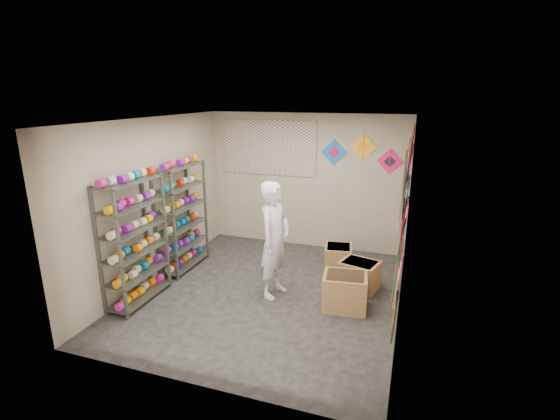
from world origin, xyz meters
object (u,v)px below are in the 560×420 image
(shopkeeper, at_px, (275,240))
(carton_c, at_px, (338,258))
(shelf_rack_front, at_px, (135,242))
(shelf_rack_back, at_px, (182,217))
(carton_b, at_px, (359,276))
(carton_a, at_px, (345,291))

(shopkeeper, height_order, carton_c, shopkeeper)
(shopkeeper, bearing_deg, shelf_rack_front, 125.04)
(shopkeeper, bearing_deg, carton_c, -21.34)
(shelf_rack_back, relative_size, carton_b, 3.28)
(carton_a, height_order, carton_b, carton_a)
(shelf_rack_front, distance_m, shelf_rack_back, 1.30)
(shelf_rack_front, xyz_separation_m, shopkeeper, (1.89, 0.85, -0.04))
(carton_b, xyz_separation_m, carton_c, (-0.46, 0.64, -0.01))
(shelf_rack_back, relative_size, carton_a, 3.02)
(carton_c, bearing_deg, shopkeeper, -131.90)
(shopkeeper, bearing_deg, shelf_rack_back, 87.51)
(shopkeeper, height_order, carton_b, shopkeeper)
(shelf_rack_back, relative_size, carton_c, 3.70)
(shelf_rack_front, xyz_separation_m, carton_a, (3.01, 0.77, -0.69))
(shelf_rack_back, bearing_deg, carton_b, 2.41)
(shopkeeper, distance_m, carton_b, 1.52)
(shelf_rack_front, distance_m, carton_b, 3.52)
(shelf_rack_front, relative_size, shopkeeper, 1.05)
(carton_b, bearing_deg, carton_a, -84.62)
(carton_a, bearing_deg, carton_b, 72.28)
(shelf_rack_back, distance_m, shopkeeper, 1.95)
(shopkeeper, xyz_separation_m, carton_b, (1.24, 0.58, -0.67))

